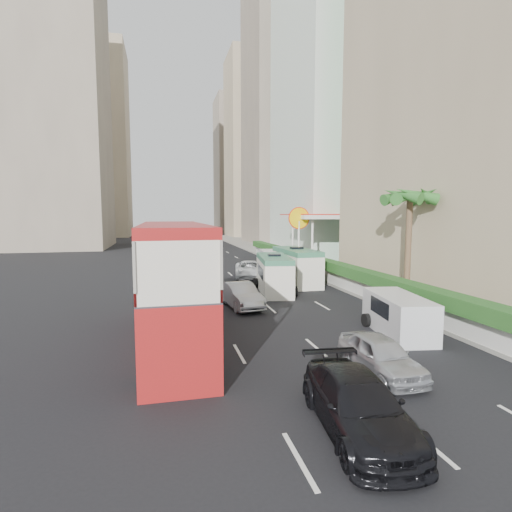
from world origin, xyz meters
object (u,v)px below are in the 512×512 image
object	(u,v)px
car_silver_lane_a	(241,307)
car_black	(357,431)
panel_van_near	(398,315)
panel_van_far	(273,261)
car_silver_lane_b	(380,374)
van_asset	(249,278)
minibus_near	(274,274)
palm_tree	(408,249)
double_decker_bus	(174,284)
minibus_far	(296,266)
shell_station	(319,240)

from	to	relation	value
car_silver_lane_a	car_black	world-z (taller)	car_silver_lane_a
panel_van_near	panel_van_far	xyz separation A→B (m)	(-0.11, 20.64, 0.10)
car_silver_lane_b	car_black	distance (m)	3.98
car_silver_lane_b	van_asset	bearing A→B (deg)	88.23
minibus_near	panel_van_near	size ratio (longest dim) A/B	1.30
palm_tree	car_black	bearing A→B (deg)	-128.13
van_asset	double_decker_bus	bearing A→B (deg)	-102.14
car_silver_lane_b	van_asset	xyz separation A→B (m)	(0.16, 21.60, 0.00)
van_asset	minibus_near	distance (m)	6.96
minibus_far	palm_tree	distance (m)	9.69
panel_van_near	shell_station	xyz separation A→B (m)	(6.05, 24.10, 1.86)
van_asset	palm_tree	distance (m)	14.71
car_silver_lane_b	car_black	size ratio (longest dim) A/B	0.82
van_asset	minibus_near	world-z (taller)	minibus_near
van_asset	panel_van_near	distance (m)	17.91
double_decker_bus	car_silver_lane_b	distance (m)	8.78
car_silver_lane_b	minibus_far	xyz separation A→B (m)	(3.11, 17.69, 1.38)
shell_station	car_silver_lane_b	bearing A→B (deg)	-108.32
minibus_far	shell_station	size ratio (longest dim) A/B	0.78
double_decker_bus	panel_van_near	distance (m)	10.14
car_silver_lane_a	car_black	bearing A→B (deg)	-97.38
car_silver_lane_a	panel_van_far	world-z (taller)	panel_van_far
car_silver_lane_b	panel_van_near	xyz separation A→B (m)	(3.25, 3.98, 0.89)
double_decker_bus	van_asset	size ratio (longest dim) A/B	2.16
double_decker_bus	shell_station	bearing A→B (deg)	55.18
car_black	van_asset	distance (m)	24.85
car_silver_lane_a	double_decker_bus	bearing A→B (deg)	-133.19
minibus_near	panel_van_near	xyz separation A→B (m)	(2.80, -10.79, -0.39)
car_black	van_asset	world-z (taller)	van_asset
panel_van_near	van_asset	bearing A→B (deg)	109.05
van_asset	minibus_far	distance (m)	5.09
van_asset	palm_tree	size ratio (longest dim) A/B	0.79
panel_van_near	panel_van_far	distance (m)	20.64
double_decker_bus	palm_tree	size ratio (longest dim) A/B	1.72
shell_station	panel_van_near	bearing A→B (deg)	-104.10
minibus_near	car_silver_lane_a	bearing A→B (deg)	-120.38
double_decker_bus	minibus_near	world-z (taller)	double_decker_bus
minibus_near	double_decker_bus	bearing A→B (deg)	-118.14
double_decker_bus	car_silver_lane_a	world-z (taller)	double_decker_bus
double_decker_bus	panel_van_far	bearing A→B (deg)	63.28
double_decker_bus	panel_van_far	world-z (taller)	double_decker_bus
minibus_near	shell_station	world-z (taller)	shell_station
car_silver_lane_a	car_black	distance (m)	13.93
panel_van_far	palm_tree	xyz separation A→B (m)	(3.96, -15.54, 2.39)
van_asset	minibus_near	bearing A→B (deg)	-77.18
double_decker_bus	panel_van_near	bearing A→B (deg)	-6.31
car_silver_lane_a	shell_station	bearing A→B (deg)	46.77
van_asset	panel_van_far	world-z (taller)	panel_van_far
car_silver_lane_a	car_silver_lane_b	size ratio (longest dim) A/B	1.12
car_silver_lane_a	minibus_near	distance (m)	5.22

